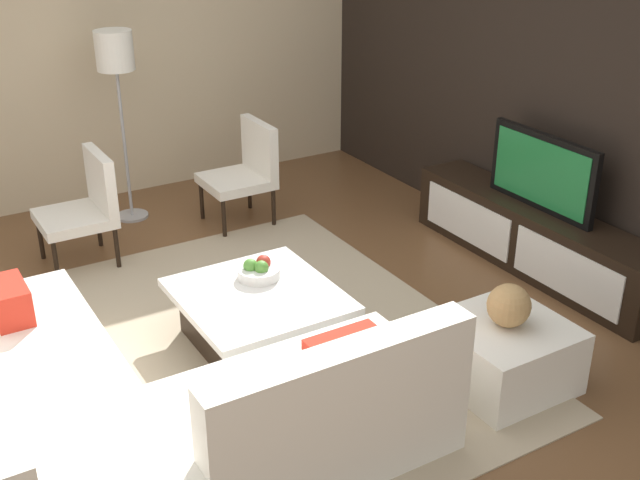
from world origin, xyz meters
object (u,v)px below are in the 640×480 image
object	(u,v)px
accent_chair_far	(246,167)
accent_chair_near	(86,203)
floor_lamp	(116,63)
media_console	(534,238)
fruit_bowl	(259,270)
ottoman	(503,354)
coffee_table	(259,317)
decorative_ball	(509,305)
sectional_couch	(140,405)
television	(542,172)

from	to	relation	value
accent_chair_far	accent_chair_near	bearing A→B (deg)	-80.47
accent_chair_near	floor_lamp	world-z (taller)	floor_lamp
accent_chair_far	floor_lamp	bearing A→B (deg)	-118.19
media_console	fruit_bowl	distance (m)	2.22
ottoman	fruit_bowl	world-z (taller)	fruit_bowl
coffee_table	decorative_ball	world-z (taller)	decorative_ball
sectional_couch	decorative_ball	distance (m)	2.12
floor_lamp	decorative_ball	xyz separation A→B (m)	(3.55, 1.08, -0.83)
sectional_couch	accent_chair_near	size ratio (longest dim) A/B	2.71
media_console	television	world-z (taller)	television
television	accent_chair_near	world-z (taller)	television
television	coffee_table	xyz separation A→B (m)	(-0.10, -2.30, -0.58)
television	accent_chair_far	bearing A→B (deg)	-143.20
floor_lamp	decorative_ball	bearing A→B (deg)	16.84
media_console	accent_chair_far	xyz separation A→B (m)	(-1.96, -1.46, 0.24)
coffee_table	accent_chair_near	bearing A→B (deg)	-162.17
sectional_couch	ottoman	world-z (taller)	sectional_couch
fruit_bowl	decorative_ball	size ratio (longest dim) A/B	1.09
accent_chair_far	television	bearing A→B (deg)	42.65
fruit_bowl	accent_chair_far	size ratio (longest dim) A/B	0.32
sectional_couch	coffee_table	xyz separation A→B (m)	(-0.60, 0.99, -0.08)
fruit_bowl	accent_chair_far	distance (m)	1.83
media_console	ottoman	xyz separation A→B (m)	(1.02, -1.24, -0.05)
accent_chair_near	decorative_ball	world-z (taller)	accent_chair_near
accent_chair_far	coffee_table	bearing A→B (deg)	-18.37
accent_chair_near	ottoman	world-z (taller)	accent_chair_near
floor_lamp	fruit_bowl	xyz separation A→B (m)	(2.25, 0.12, -0.93)
coffee_table	accent_chair_near	world-z (taller)	accent_chair_near
coffee_table	media_console	bearing A→B (deg)	87.51
decorative_ball	ottoman	bearing A→B (deg)	0.00
television	media_console	bearing A→B (deg)	-90.00
ottoman	fruit_bowl	bearing A→B (deg)	-143.79
sectional_couch	fruit_bowl	world-z (taller)	sectional_couch
television	fruit_bowl	world-z (taller)	television
floor_lamp	ottoman	distance (m)	3.89
television	floor_lamp	world-z (taller)	floor_lamp
media_console	sectional_couch	distance (m)	3.33
coffee_table	ottoman	bearing A→B (deg)	43.26
ottoman	accent_chair_far	bearing A→B (deg)	-175.79
floor_lamp	media_console	bearing A→B (deg)	42.46
sectional_couch	accent_chair_far	size ratio (longest dim) A/B	2.71
floor_lamp	accent_chair_far	world-z (taller)	floor_lamp
media_console	decorative_ball	distance (m)	1.63
media_console	fruit_bowl	world-z (taller)	fruit_bowl
media_console	decorative_ball	world-z (taller)	decorative_ball
accent_chair_near	fruit_bowl	bearing A→B (deg)	20.12
accent_chair_far	sectional_couch	bearing A→B (deg)	-30.79
ottoman	decorative_ball	xyz separation A→B (m)	(0.00, 0.00, 0.33)
media_console	coffee_table	xyz separation A→B (m)	(-0.10, -2.30, -0.05)
coffee_table	floor_lamp	world-z (taller)	floor_lamp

